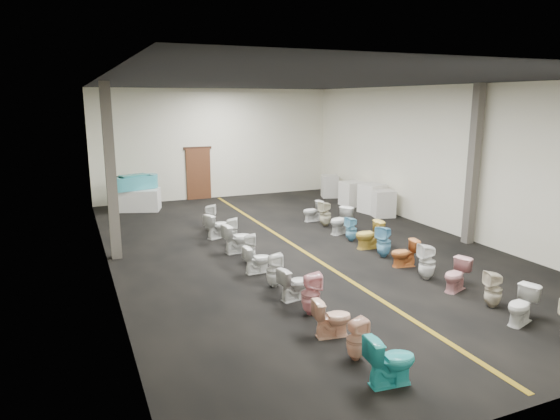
{
  "coord_description": "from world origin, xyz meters",
  "views": [
    {
      "loc": [
        -5.72,
        -12.18,
        4.06
      ],
      "look_at": [
        -0.09,
        1.0,
        0.88
      ],
      "focal_mm": 32.0,
      "sensor_mm": 36.0,
      "label": 1
    }
  ],
  "objects_px": {
    "toilet_left_10": "(217,226)",
    "toilet_right_2": "(493,289)",
    "toilet_left_2": "(332,318)",
    "appliance_crate_d": "(330,186)",
    "toilet_right_3": "(456,275)",
    "toilet_left_4": "(294,283)",
    "toilet_left_7": "(249,248)",
    "toilet_left_5": "(274,270)",
    "toilet_right_9": "(340,221)",
    "toilet_left_0": "(391,360)",
    "toilet_left_8": "(237,238)",
    "toilet_right_10": "(325,214)",
    "appliance_crate_b": "(372,198)",
    "toilet_left_11": "(210,218)",
    "toilet_right_4": "(427,262)",
    "toilet_left_3": "(311,294)",
    "display_table": "(135,200)",
    "bathtub": "(134,182)",
    "toilet_left_1": "(356,339)",
    "appliance_crate_c": "(353,194)",
    "toilet_right_6": "(384,242)",
    "toilet_right_8": "(351,229)",
    "toilet_right_1": "(522,305)",
    "toilet_right_5": "(404,253)",
    "toilet_left_9": "(231,231)",
    "toilet_right_7": "(369,235)",
    "toilet_left_6": "(257,259)",
    "toilet_right_11": "(313,211)",
    "appliance_crate_a": "(383,203)"
  },
  "relations": [
    {
      "from": "appliance_crate_d",
      "to": "toilet_right_4",
      "type": "height_order",
      "value": "appliance_crate_d"
    },
    {
      "from": "toilet_left_10",
      "to": "toilet_right_2",
      "type": "height_order",
      "value": "same"
    },
    {
      "from": "toilet_left_2",
      "to": "toilet_left_9",
      "type": "bearing_deg",
      "value": 6.94
    },
    {
      "from": "toilet_left_7",
      "to": "toilet_left_10",
      "type": "height_order",
      "value": "toilet_left_10"
    },
    {
      "from": "toilet_left_7",
      "to": "toilet_left_8",
      "type": "xyz_separation_m",
      "value": [
        -0.01,
        0.91,
        0.03
      ]
    },
    {
      "from": "appliance_crate_c",
      "to": "toilet_left_1",
      "type": "relative_size",
      "value": 1.35
    },
    {
      "from": "toilet_left_1",
      "to": "toilet_right_2",
      "type": "height_order",
      "value": "toilet_right_2"
    },
    {
      "from": "toilet_left_5",
      "to": "toilet_right_11",
      "type": "distance_m",
      "value": 6.22
    },
    {
      "from": "toilet_left_8",
      "to": "toilet_right_10",
      "type": "relative_size",
      "value": 0.96
    },
    {
      "from": "toilet_left_5",
      "to": "toilet_right_9",
      "type": "relative_size",
      "value": 0.94
    },
    {
      "from": "toilet_left_11",
      "to": "toilet_right_4",
      "type": "distance_m",
      "value": 7.11
    },
    {
      "from": "toilet_right_9",
      "to": "toilet_right_3",
      "type": "bearing_deg",
      "value": -24.24
    },
    {
      "from": "appliance_crate_d",
      "to": "toilet_right_7",
      "type": "relative_size",
      "value": 1.2
    },
    {
      "from": "toilet_left_3",
      "to": "toilet_right_1",
      "type": "bearing_deg",
      "value": -106.85
    },
    {
      "from": "toilet_left_1",
      "to": "toilet_left_10",
      "type": "bearing_deg",
      "value": -3.48
    },
    {
      "from": "toilet_left_2",
      "to": "toilet_left_10",
      "type": "xyz_separation_m",
      "value": [
        -0.07,
        6.96,
        0.03
      ]
    },
    {
      "from": "bathtub",
      "to": "toilet_left_10",
      "type": "xyz_separation_m",
      "value": [
        1.75,
        -4.85,
        -0.7
      ]
    },
    {
      "from": "toilet_right_2",
      "to": "toilet_right_5",
      "type": "relative_size",
      "value": 1.09
    },
    {
      "from": "bathtub",
      "to": "toilet_right_6",
      "type": "xyz_separation_m",
      "value": [
        5.26,
        -8.39,
        -0.65
      ]
    },
    {
      "from": "appliance_crate_c",
      "to": "toilet_left_4",
      "type": "relative_size",
      "value": 1.34
    },
    {
      "from": "appliance_crate_a",
      "to": "toilet_right_5",
      "type": "distance_m",
      "value": 5.48
    },
    {
      "from": "toilet_left_3",
      "to": "toilet_right_7",
      "type": "bearing_deg",
      "value": -34.02
    },
    {
      "from": "toilet_left_1",
      "to": "toilet_right_11",
      "type": "bearing_deg",
      "value": -26.19
    },
    {
      "from": "appliance_crate_c",
      "to": "toilet_left_8",
      "type": "xyz_separation_m",
      "value": [
        -6.09,
        -4.09,
        -0.07
      ]
    },
    {
      "from": "toilet_right_1",
      "to": "toilet_left_6",
      "type": "bearing_deg",
      "value": -160.09
    },
    {
      "from": "appliance_crate_c",
      "to": "toilet_left_4",
      "type": "xyz_separation_m",
      "value": [
        -6.03,
        -7.65,
        -0.12
      ]
    },
    {
      "from": "toilet_left_9",
      "to": "toilet_right_2",
      "type": "relative_size",
      "value": 1.06
    },
    {
      "from": "toilet_left_3",
      "to": "toilet_left_4",
      "type": "bearing_deg",
      "value": 11.11
    },
    {
      "from": "toilet_left_0",
      "to": "toilet_left_4",
      "type": "distance_m",
      "value": 3.42
    },
    {
      "from": "toilet_left_4",
      "to": "toilet_right_7",
      "type": "relative_size",
      "value": 0.89
    },
    {
      "from": "appliance_crate_d",
      "to": "toilet_left_6",
      "type": "distance_m",
      "value": 9.85
    },
    {
      "from": "toilet_left_2",
      "to": "toilet_right_5",
      "type": "distance_m",
      "value": 4.32
    },
    {
      "from": "appliance_crate_b",
      "to": "toilet_right_6",
      "type": "xyz_separation_m",
      "value": [
        -2.68,
        -4.64,
        -0.11
      ]
    },
    {
      "from": "toilet_left_4",
      "to": "toilet_left_7",
      "type": "xyz_separation_m",
      "value": [
        -0.05,
        2.65,
        0.02
      ]
    },
    {
      "from": "bathtub",
      "to": "toilet_left_3",
      "type": "distance_m",
      "value": 11.03
    },
    {
      "from": "bathtub",
      "to": "toilet_left_5",
      "type": "relative_size",
      "value": 2.37
    },
    {
      "from": "toilet_left_11",
      "to": "toilet_right_2",
      "type": "height_order",
      "value": "toilet_left_11"
    },
    {
      "from": "display_table",
      "to": "toilet_right_10",
      "type": "xyz_separation_m",
      "value": [
        5.39,
        -4.91,
        0.02
      ]
    },
    {
      "from": "display_table",
      "to": "toilet_left_2",
      "type": "relative_size",
      "value": 2.58
    },
    {
      "from": "appliance_crate_b",
      "to": "toilet_left_5",
      "type": "height_order",
      "value": "appliance_crate_b"
    },
    {
      "from": "bathtub",
      "to": "toilet_right_10",
      "type": "distance_m",
      "value": 7.32
    },
    {
      "from": "toilet_left_0",
      "to": "toilet_right_1",
      "type": "distance_m",
      "value": 3.49
    },
    {
      "from": "toilet_right_5",
      "to": "toilet_left_3",
      "type": "bearing_deg",
      "value": -54.95
    },
    {
      "from": "toilet_right_2",
      "to": "toilet_right_6",
      "type": "xyz_separation_m",
      "value": [
        -0.12,
        3.58,
        0.05
      ]
    },
    {
      "from": "toilet_left_8",
      "to": "appliance_crate_c",
      "type": "bearing_deg",
      "value": -63.87
    },
    {
      "from": "toilet_left_10",
      "to": "toilet_right_8",
      "type": "relative_size",
      "value": 1.03
    },
    {
      "from": "toilet_right_2",
      "to": "toilet_right_3",
      "type": "height_order",
      "value": "toilet_right_2"
    },
    {
      "from": "toilet_right_9",
      "to": "toilet_left_9",
      "type": "bearing_deg",
      "value": -115.81
    },
    {
      "from": "toilet_left_4",
      "to": "toilet_right_1",
      "type": "relative_size",
      "value": 0.98
    },
    {
      "from": "appliance_crate_d",
      "to": "toilet_left_10",
      "type": "height_order",
      "value": "appliance_crate_d"
    }
  ]
}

